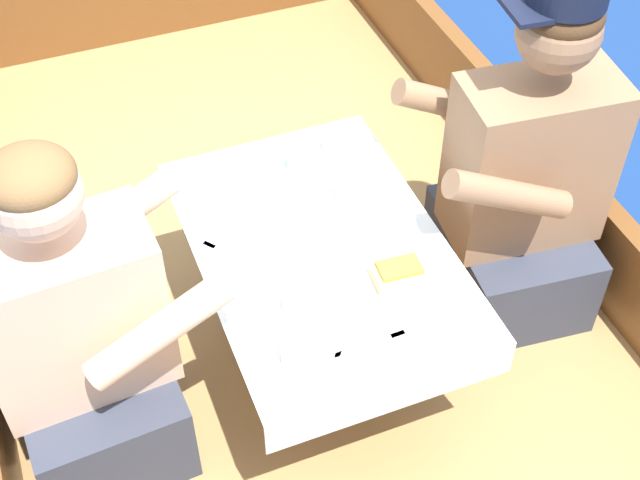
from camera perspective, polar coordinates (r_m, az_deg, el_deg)
ground_plane at (r=2.86m, az=-1.09°, el=-9.59°), size 60.00×60.00×0.00m
boat_deck at (r=2.72m, az=-1.14°, el=-7.43°), size 1.77×3.29×0.36m
gunwale_starboard at (r=2.78m, az=15.46°, el=2.13°), size 0.06×3.29×0.30m
cockpit_table at (r=2.19m, az=0.00°, el=-1.24°), size 0.58×0.87×0.44m
person_port at (r=2.13m, az=-14.89°, el=-6.41°), size 0.54×0.46×0.93m
person_starboard at (r=2.42m, az=12.84°, el=3.34°), size 0.55×0.49×1.02m
plate_sandwich at (r=2.07m, az=5.02°, el=-2.64°), size 0.17×0.17×0.01m
plate_bread at (r=2.18m, az=-1.42°, el=0.69°), size 0.20×0.20×0.01m
sandwich at (r=2.05m, az=5.07°, el=-2.13°), size 0.12×0.08×0.05m
bowl_port_near at (r=2.01m, az=-0.67°, el=-3.88°), size 0.12×0.12×0.04m
bowl_starboard_near at (r=2.27m, az=2.43°, el=3.37°), size 0.11×0.11×0.04m
bowl_center_far at (r=2.40m, az=1.61°, el=6.20°), size 0.12×0.12×0.04m
coffee_cup_port at (r=1.90m, az=-1.35°, el=-7.10°), size 0.10×0.08×0.06m
coffee_cup_starboard at (r=2.33m, az=-1.09°, el=5.14°), size 0.11×0.08×0.06m
utensil_knife_starboard at (r=2.13m, az=7.89°, el=-1.52°), size 0.08×0.16×0.00m
utensil_spoon_center at (r=2.01m, az=4.31°, el=-4.74°), size 0.16×0.07×0.01m
utensil_fork_port at (r=2.14m, az=-6.01°, el=-0.84°), size 0.12×0.15×0.00m
utensil_spoon_port at (r=2.27m, az=-4.67°, el=2.66°), size 0.05×0.17×0.01m
utensil_fork_starboard at (r=1.96m, az=3.68°, el=-6.51°), size 0.17×0.02×0.00m
utensil_knife_port at (r=1.95m, az=1.32°, el=-6.92°), size 0.11×0.14×0.00m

